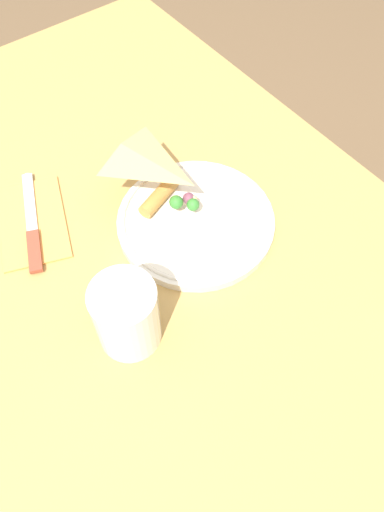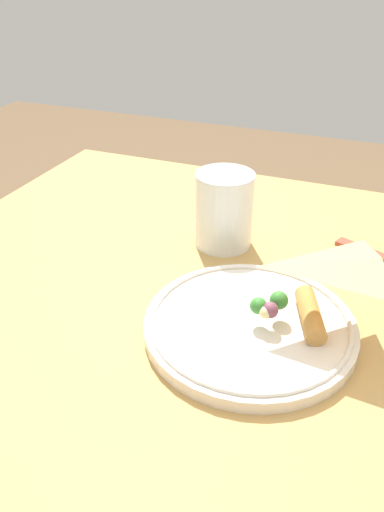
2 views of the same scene
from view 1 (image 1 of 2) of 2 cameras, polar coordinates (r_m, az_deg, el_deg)
The scene contains 6 objects.
ground_plane at distance 1.47m, azimuth -3.66°, elevation -14.19°, with size 6.00×6.00×0.00m, color brown.
dining_table at distance 0.90m, azimuth -5.83°, elevation -0.86°, with size 1.16×0.79×0.74m.
plate_pizza at distance 0.80m, azimuth 0.27°, elevation 4.27°, with size 0.25×0.25×0.05m.
milk_glass at distance 0.67m, azimuth -7.47°, elevation -6.87°, with size 0.09×0.09×0.12m.
napkin_folded at distance 0.85m, azimuth -17.79°, elevation 3.75°, with size 0.20×0.16×0.00m.
butter_knife at distance 0.84m, azimuth -17.82°, elevation 3.38°, with size 0.20×0.10×0.01m.
Camera 1 is at (-0.44, 0.22, 1.39)m, focal length 35.00 mm.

